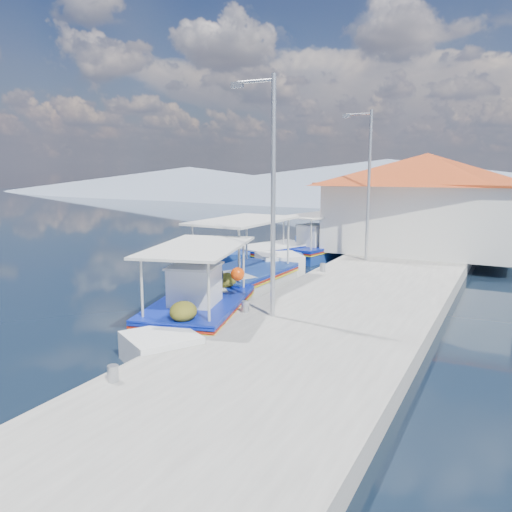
% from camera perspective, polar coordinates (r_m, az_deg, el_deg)
% --- Properties ---
extents(ground, '(160.00, 160.00, 0.00)m').
position_cam_1_polar(ground, '(14.54, -18.54, -7.86)').
color(ground, black).
rests_on(ground, ground).
extents(quay, '(5.00, 44.00, 0.50)m').
position_cam_1_polar(quay, '(16.62, 11.87, -4.43)').
color(quay, '#ADAAA2').
rests_on(quay, ground).
extents(bollards, '(0.20, 17.20, 0.30)m').
position_cam_1_polar(bollards, '(16.50, 4.17, -2.92)').
color(bollards, '#A5A8AD').
rests_on(bollards, quay).
extents(main_caique, '(3.43, 7.24, 2.47)m').
position_cam_1_polar(main_caique, '(14.18, -6.13, -5.84)').
color(main_caique, white).
rests_on(main_caique, ground).
extents(caique_green_canopy, '(2.46, 7.54, 2.82)m').
position_cam_1_polar(caique_green_canopy, '(17.80, -1.28, -2.70)').
color(caique_green_canopy, white).
rests_on(caique_green_canopy, ground).
extents(caique_blue_hull, '(3.41, 5.97, 1.14)m').
position_cam_1_polar(caique_blue_hull, '(23.62, 2.00, 0.17)').
color(caique_blue_hull, navy).
rests_on(caique_blue_hull, ground).
extents(caique_far, '(2.88, 6.44, 2.31)m').
position_cam_1_polar(caique_far, '(24.41, 6.63, 0.71)').
color(caique_far, navy).
rests_on(caique_far, ground).
extents(harbor_building, '(10.49, 10.49, 4.40)m').
position_cam_1_polar(harbor_building, '(24.92, 18.29, 5.90)').
color(harbor_building, white).
rests_on(harbor_building, quay).
extents(lamp_post_near, '(1.21, 0.14, 6.00)m').
position_cam_1_polar(lamp_post_near, '(12.84, 1.55, 7.87)').
color(lamp_post_near, '#A5A8AD').
rests_on(lamp_post_near, quay).
extents(lamp_post_far, '(1.21, 0.14, 6.00)m').
position_cam_1_polar(lamp_post_far, '(21.31, 12.19, 8.48)').
color(lamp_post_far, '#A5A8AD').
rests_on(lamp_post_far, quay).
extents(mountain_ridge, '(171.40, 96.00, 5.50)m').
position_cam_1_polar(mountain_ridge, '(65.71, 24.27, 7.09)').
color(mountain_ridge, slate).
rests_on(mountain_ridge, ground).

